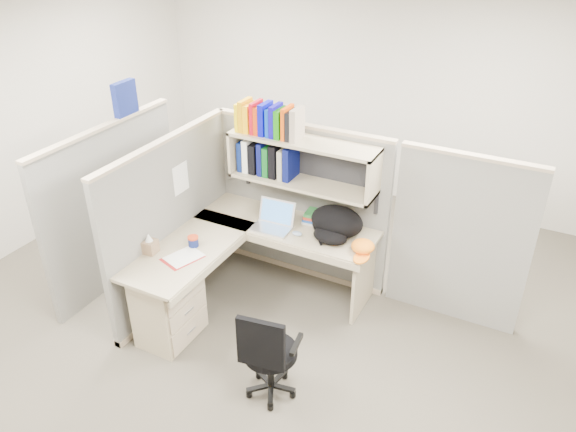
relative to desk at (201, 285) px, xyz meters
The scene contains 14 objects.
ground 0.66m from the desk, 35.01° to the left, with size 6.00×6.00×0.00m, color #3C372E.
room_shell 1.28m from the desk, 35.01° to the left, with size 6.00×6.00×6.00m.
cubicle 0.88m from the desk, 86.86° to the left, with size 3.79×1.84×1.95m.
desk is the anchor object (origin of this frame).
laptop 0.89m from the desk, 65.29° to the left, with size 0.36×0.36×0.26m, color silver, non-canonical shape.
backpack 1.31m from the desk, 42.53° to the left, with size 0.49×0.38×0.29m, color black, non-canonical shape.
orange_cap 1.47m from the desk, 31.29° to the left, with size 0.21×0.24×0.11m, color orange, non-canonical shape.
snack_canister 0.40m from the desk, 136.92° to the left, with size 0.10×0.10×0.10m.
tissue_box 0.58m from the desk, 163.99° to the right, with size 0.12×0.12×0.19m, color #8A6B4E, non-canonical shape.
mouse 0.98m from the desk, 51.05° to the left, with size 0.10×0.06×0.04m, color #829AB8.
paper_cup 1.09m from the desk, 67.18° to the left, with size 0.07×0.07×0.10m, color white.
book_stack 1.24m from the desk, 59.77° to the left, with size 0.15×0.21×0.10m, color slate, non-canonical shape.
loose_paper 0.32m from the desk, 159.37° to the right, with size 0.23×0.30×0.00m, color white, non-canonical shape.
task_chair 1.08m from the desk, 26.51° to the right, with size 0.48×0.44×0.87m.
Camera 1 is at (2.14, -3.50, 3.43)m, focal length 35.00 mm.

